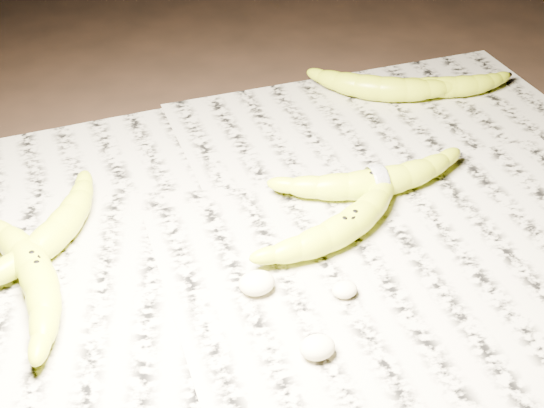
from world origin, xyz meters
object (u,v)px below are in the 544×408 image
object	(u,v)px
banana_taped	(377,180)
banana_center	(348,223)
banana_left_a	(34,268)
banana_left_b	(56,229)
banana_upper_a	(381,86)
banana_upper_b	(455,84)

from	to	relation	value
banana_taped	banana_center	bearing A→B (deg)	-132.54
banana_left_a	banana_center	world-z (taller)	banana_left_a
banana_left_a	banana_left_b	bearing A→B (deg)	-36.44
banana_left_a	banana_upper_a	xyz separation A→B (m)	(0.51, 0.25, -0.00)
banana_taped	banana_left_b	bearing A→B (deg)	178.43
banana_left_b	banana_upper_b	bearing A→B (deg)	-34.76
banana_center	banana_taped	bearing A→B (deg)	19.69
banana_taped	banana_left_a	bearing A→B (deg)	-172.79
banana_left_b	banana_upper_a	size ratio (longest dim) A/B	0.98
banana_center	banana_upper_a	world-z (taller)	same
banana_left_a	banana_upper_a	bearing A→B (deg)	-75.47
banana_upper_b	banana_left_b	bearing A→B (deg)	-152.09
banana_upper_b	banana_left_a	bearing A→B (deg)	-147.72
banana_left_b	banana_taped	world-z (taller)	same
banana_left_a	banana_left_b	distance (m)	0.07
banana_center	banana_upper_a	distance (m)	0.33
banana_left_b	banana_taped	bearing A→B (deg)	-54.50
banana_left_b	banana_center	xyz separation A→B (m)	(0.31, -0.09, 0.00)
banana_center	banana_left_b	bearing A→B (deg)	137.90
banana_left_a	banana_left_b	size ratio (longest dim) A/B	1.15
banana_left_a	banana_center	distance (m)	0.34
banana_left_b	banana_upper_b	distance (m)	0.62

